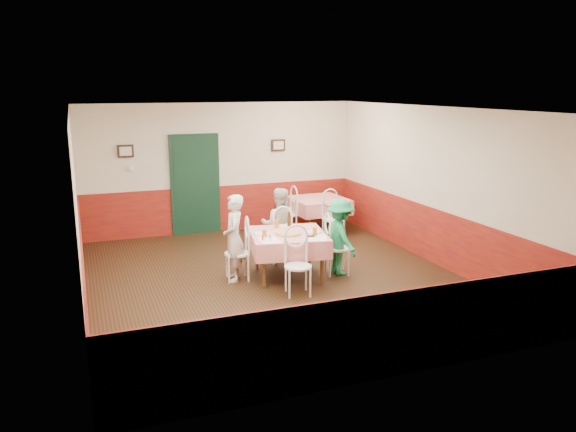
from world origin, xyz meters
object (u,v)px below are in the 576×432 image
object	(u,v)px
chair_left	(237,254)
second_table	(319,215)
main_table	(288,255)
chair_far	(280,238)
chair_near	(298,267)
glass_b	(315,232)
pizza	(288,233)
chair_second_b	(333,220)
diner_right	(340,237)
wallet	(311,236)
diner_far	(279,225)
glass_c	(277,224)
chair_second_a	(287,215)
diner_left	(234,238)
beer_bottle	(289,220)
glass_a	(264,234)
chair_right	(337,248)

from	to	relation	value
chair_left	second_table	bearing A→B (deg)	141.90
main_table	chair_far	xyz separation A→B (m)	(0.15, 0.84, 0.08)
chair_near	glass_b	distance (m)	0.82
chair_near	pizza	xyz separation A→B (m)	(0.13, 0.76, 0.32)
chair_left	chair_second_b	size ratio (longest dim) A/B	1.00
chair_far	pizza	distance (m)	0.98
chair_near	pizza	world-z (taller)	chair_near
chair_left	diner_right	xyz separation A→B (m)	(1.72, -0.32, 0.20)
wallet	diner_far	size ratio (longest dim) A/B	0.08
chair_near	glass_c	bearing A→B (deg)	96.29
chair_left	glass_b	distance (m)	1.33
second_table	chair_left	distance (m)	3.46
main_table	pizza	xyz separation A→B (m)	(-0.02, -0.07, 0.40)
glass_b	chair_left	bearing A→B (deg)	158.80
main_table	chair_far	size ratio (longest dim) A/B	1.36
chair_second_a	diner_left	world-z (taller)	diner_left
glass_b	diner_left	distance (m)	1.33
chair_left	diner_right	bearing A→B (deg)	88.15
chair_far	diner_left	bearing A→B (deg)	33.47
chair_far	pizza	bearing A→B (deg)	79.74
chair_second_a	beer_bottle	bearing A→B (deg)	-21.68
chair_far	chair_near	bearing A→B (deg)	80.11
chair_near	glass_a	world-z (taller)	chair_near
chair_second_a	chair_far	bearing A→B (deg)	-26.76
chair_near	diner_far	distance (m)	1.77
chair_near	diner_far	size ratio (longest dim) A/B	0.66
chair_second_a	chair_left	bearing A→B (deg)	-38.78
second_table	chair_right	world-z (taller)	chair_right
glass_c	chair_second_a	bearing A→B (deg)	65.31
glass_c	chair_second_b	bearing A→B (deg)	38.56
chair_right	chair_near	world-z (taller)	same
chair_second_a	glass_c	size ratio (longest dim) A/B	6.23
chair_left	glass_c	xyz separation A→B (m)	(0.79, 0.24, 0.38)
main_table	glass_b	distance (m)	0.65
main_table	wallet	world-z (taller)	wallet
chair_left	chair_second_a	bearing A→B (deg)	151.93
glass_a	glass_b	bearing A→B (deg)	-10.25
chair_left	diner_far	xyz separation A→B (m)	(1.00, 0.73, 0.23)
main_table	glass_c	xyz separation A→B (m)	(-0.05, 0.40, 0.46)
glass_b	second_table	bearing A→B (deg)	64.91
beer_bottle	glass_a	bearing A→B (deg)	-139.13
beer_bottle	pizza	bearing A→B (deg)	-112.21
glass_a	beer_bottle	world-z (taller)	beer_bottle
main_table	glass_b	size ratio (longest dim) A/B	9.27
glass_b	diner_far	bearing A→B (deg)	98.99
main_table	chair_far	distance (m)	0.85
glass_c	glass_a	bearing A→B (deg)	-126.61
diner_left	wallet	bearing A→B (deg)	81.08
diner_left	diner_right	bearing A→B (deg)	94.70
second_table	chair_far	distance (m)	2.28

